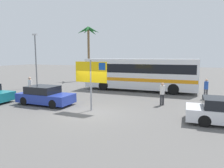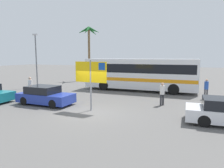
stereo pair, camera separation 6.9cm
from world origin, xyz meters
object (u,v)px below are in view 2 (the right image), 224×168
(ferry_sign, at_px, (91,74))
(pedestrian_crossing_lot, at_px, (206,87))
(bus_front_coach, at_px, (140,73))
(pedestrian_by_bus, at_px, (30,85))
(pedestrian_near_sign, at_px, (162,92))
(car_blue, at_px, (45,96))

(ferry_sign, bearing_deg, pedestrian_crossing_lot, 46.37)
(bus_front_coach, bearing_deg, pedestrian_by_bus, -139.00)
(ferry_sign, relative_size, pedestrian_near_sign, 1.98)
(bus_front_coach, relative_size, pedestrian_by_bus, 6.42)
(car_blue, relative_size, pedestrian_by_bus, 2.37)
(ferry_sign, distance_m, car_blue, 4.25)
(ferry_sign, relative_size, pedestrian_crossing_lot, 1.96)
(bus_front_coach, distance_m, pedestrian_by_bus, 10.24)
(car_blue, bearing_deg, pedestrian_near_sign, 20.64)
(car_blue, relative_size, pedestrian_near_sign, 2.51)
(car_blue, xyz_separation_m, pedestrian_near_sign, (7.85, 2.79, 0.31))
(ferry_sign, bearing_deg, pedestrian_near_sign, 40.53)
(car_blue, relative_size, pedestrian_crossing_lot, 2.47)
(pedestrian_crossing_lot, relative_size, pedestrian_by_bus, 0.96)
(bus_front_coach, xyz_separation_m, pedestrian_by_bus, (-7.71, -6.70, -0.77))
(bus_front_coach, height_order, pedestrian_by_bus, bus_front_coach)
(car_blue, height_order, pedestrian_crossing_lot, pedestrian_crossing_lot)
(bus_front_coach, bearing_deg, ferry_sign, -96.03)
(car_blue, bearing_deg, bus_front_coach, 61.27)
(bus_front_coach, bearing_deg, pedestrian_near_sign, -61.51)
(pedestrian_crossing_lot, distance_m, pedestrian_by_bus, 14.48)
(ferry_sign, xyz_separation_m, pedestrian_by_bus, (-6.79, 1.97, -1.32))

